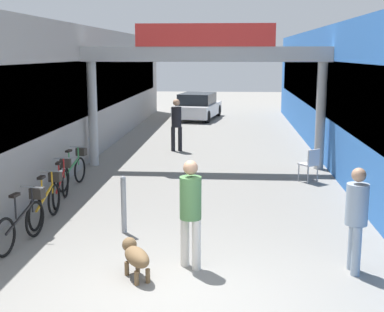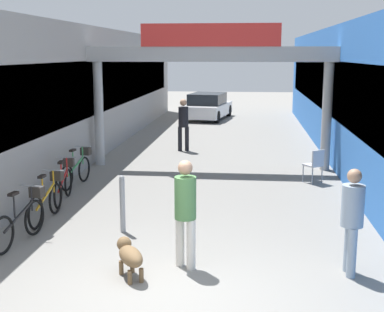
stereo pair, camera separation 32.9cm
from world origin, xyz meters
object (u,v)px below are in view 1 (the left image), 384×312
at_px(bicycle_green_farthest, 73,169).
at_px(parked_car_white, 198,107).
at_px(bicycle_orange_second, 47,200).
at_px(bollard_post_metal, 124,204).
at_px(dog_on_leash, 135,255).
at_px(bicycle_black_nearest, 23,220).
at_px(pedestrian_companion, 356,214).
at_px(cafe_chair_aluminium_nearer, 311,162).
at_px(pedestrian_carrying_crate, 176,121).
at_px(pedestrian_with_dog, 191,207).
at_px(bicycle_red_third, 62,183).

relative_size(bicycle_green_farthest, parked_car_white, 0.40).
height_order(bicycle_orange_second, bollard_post_metal, bollard_post_metal).
bearing_deg(parked_car_white, dog_on_leash, -89.01).
bearing_deg(bollard_post_metal, bicycle_black_nearest, -156.36).
height_order(bollard_post_metal, parked_car_white, parked_car_white).
relative_size(dog_on_leash, parked_car_white, 0.18).
xyz_separation_m(dog_on_leash, bicycle_orange_second, (-2.28, 2.62, 0.09)).
bearing_deg(bicycle_orange_second, pedestrian_companion, -21.12).
bearing_deg(cafe_chair_aluminium_nearer, pedestrian_carrying_crate, 132.99).
bearing_deg(bicycle_orange_second, pedestrian_carrying_crate, 77.31).
height_order(pedestrian_companion, bollard_post_metal, pedestrian_companion).
distance_m(pedestrian_carrying_crate, bollard_post_metal, 8.60).
relative_size(bicycle_black_nearest, bollard_post_metal, 1.52).
xyz_separation_m(bicycle_black_nearest, bicycle_orange_second, (-0.04, 1.33, 0.00)).
bearing_deg(pedestrian_carrying_crate, cafe_chair_aluminium_nearer, -47.01).
distance_m(pedestrian_with_dog, bicycle_black_nearest, 3.20).
height_order(pedestrian_with_dog, bicycle_green_farthest, pedestrian_with_dog).
height_order(bollard_post_metal, cafe_chair_aluminium_nearer, bollard_post_metal).
height_order(bicycle_orange_second, parked_car_white, parked_car_white).
distance_m(pedestrian_with_dog, bollard_post_metal, 2.13).
relative_size(pedestrian_companion, bicycle_orange_second, 0.98).
xyz_separation_m(pedestrian_companion, bicycle_green_farthest, (-5.92, 5.02, -0.51)).
bearing_deg(parked_car_white, pedestrian_with_dog, -86.62).
distance_m(pedestrian_companion, bollard_post_metal, 4.23).
distance_m(pedestrian_with_dog, pedestrian_companion, 2.53).
bearing_deg(pedestrian_companion, pedestrian_carrying_crate, 110.58).
bearing_deg(bicycle_red_third, parked_car_white, 82.51).
relative_size(dog_on_leash, bollard_post_metal, 0.71).
height_order(pedestrian_with_dog, pedestrian_carrying_crate, pedestrian_carrying_crate).
bearing_deg(pedestrian_with_dog, parked_car_white, 93.38).
xyz_separation_m(pedestrian_carrying_crate, bicycle_green_farthest, (-2.11, -5.13, -0.60)).
relative_size(pedestrian_carrying_crate, bicycle_black_nearest, 1.07).
height_order(pedestrian_companion, bicycle_red_third, pedestrian_companion).
relative_size(bicycle_green_farthest, cafe_chair_aluminium_nearer, 1.89).
distance_m(bicycle_orange_second, bicycle_green_farthest, 2.87).
bearing_deg(bicycle_red_third, bollard_post_metal, -47.22).
bearing_deg(pedestrian_with_dog, bicycle_black_nearest, 164.51).
height_order(pedestrian_with_dog, bicycle_red_third, pedestrian_with_dog).
xyz_separation_m(bicycle_red_third, cafe_chair_aluminium_nearer, (5.91, 2.35, 0.10)).
xyz_separation_m(pedestrian_carrying_crate, bollard_post_metal, (-0.10, -8.59, -0.48)).
xyz_separation_m(bollard_post_metal, parked_car_white, (0.24, 17.74, 0.08)).
distance_m(bicycle_green_farthest, bollard_post_metal, 4.00).
bearing_deg(pedestrian_companion, bicycle_orange_second, 158.88).
distance_m(pedestrian_with_dog, bicycle_orange_second, 3.81).
height_order(pedestrian_companion, pedestrian_carrying_crate, pedestrian_carrying_crate).
xyz_separation_m(bicycle_black_nearest, bollard_post_metal, (1.65, 0.72, 0.12)).
bearing_deg(bicycle_red_third, pedestrian_companion, -31.65).
bearing_deg(dog_on_leash, pedestrian_carrying_crate, 92.59).
height_order(pedestrian_with_dog, bicycle_black_nearest, pedestrian_with_dog).
distance_m(pedestrian_companion, parked_car_white, 19.65).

